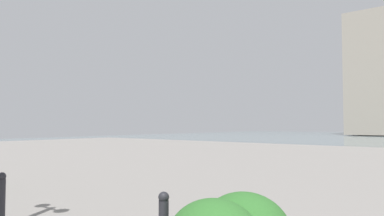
{
  "coord_description": "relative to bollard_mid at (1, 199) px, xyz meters",
  "views": [
    {
      "loc": [
        0.07,
        2.0,
        1.65
      ],
      "look_at": [
        7.63,
        -7.31,
        2.19
      ],
      "focal_mm": 33.58,
      "sensor_mm": 36.0,
      "label": 1
    }
  ],
  "objects": [
    {
      "name": "bollard_mid",
      "position": [
        0.0,
        0.0,
        0.0
      ],
      "size": [
        0.13,
        0.13,
        0.87
      ],
      "color": "#232328",
      "rests_on": "ground"
    }
  ]
}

